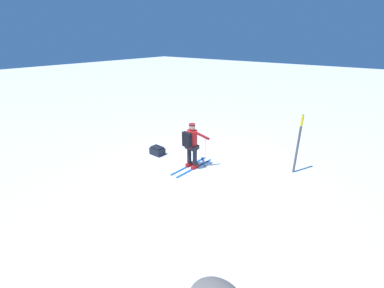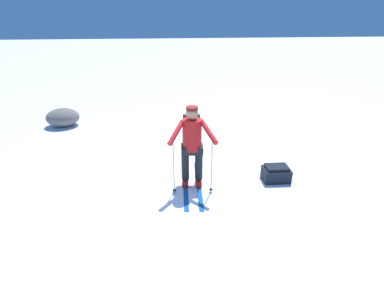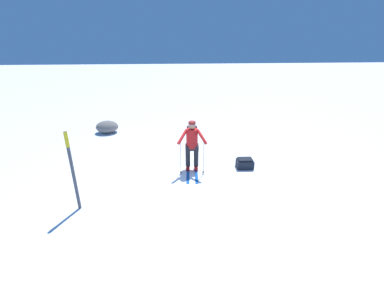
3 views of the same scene
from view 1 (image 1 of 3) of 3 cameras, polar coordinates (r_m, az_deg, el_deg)
ground_plane at (r=9.14m, az=2.64°, el=-5.31°), size 80.00×80.00×0.00m
skier at (r=8.77m, az=-0.09°, el=0.23°), size 0.93×1.87×1.63m
dropped_backpack at (r=10.18m, az=-7.70°, el=-1.48°), size 0.55×0.41×0.33m
trail_marker at (r=9.05m, az=22.62°, el=0.77°), size 0.09×0.09×2.03m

